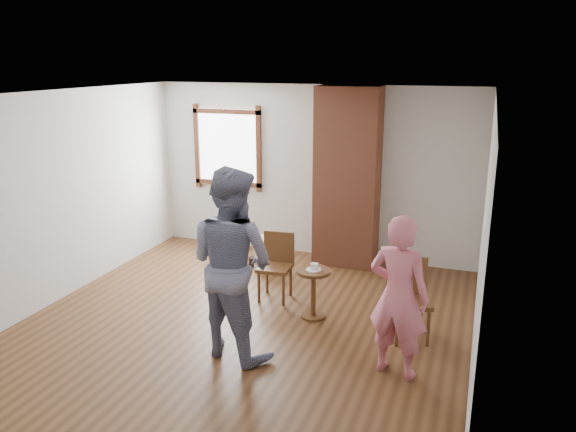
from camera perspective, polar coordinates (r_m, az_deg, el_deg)
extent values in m
plane|color=brown|center=(6.52, -4.92, -11.37)|extent=(5.50, 5.50, 0.00)
cube|color=silver|center=(8.54, 2.52, 4.50)|extent=(5.00, 0.04, 2.60)
cube|color=silver|center=(7.41, -23.06, 1.50)|extent=(0.04, 5.50, 2.60)
cube|color=silver|center=(5.52, 19.15, -2.71)|extent=(0.04, 5.50, 2.60)
cube|color=white|center=(5.81, -5.53, 12.09)|extent=(5.00, 5.50, 0.04)
cube|color=#5A2F1A|center=(8.96, -6.18, 6.90)|extent=(1.14, 0.06, 1.34)
cube|color=white|center=(8.97, -6.13, 6.92)|extent=(1.00, 0.02, 1.20)
cube|color=#AD5B3D|center=(8.15, 6.04, 3.88)|extent=(0.90, 0.50, 2.60)
cylinder|color=tan|center=(8.12, -2.18, -3.84)|extent=(0.40, 0.40, 0.49)
cylinder|color=black|center=(8.32, -3.56, -4.65)|extent=(0.18, 0.18, 0.14)
cube|color=brown|center=(7.08, -1.34, -5.28)|extent=(0.42, 0.42, 0.05)
cylinder|color=brown|center=(7.07, -2.98, -7.19)|extent=(0.04, 0.04, 0.42)
cylinder|color=brown|center=(6.97, -0.47, -7.49)|extent=(0.04, 0.04, 0.42)
cylinder|color=brown|center=(7.35, -2.15, -6.26)|extent=(0.04, 0.04, 0.42)
cylinder|color=brown|center=(7.26, 0.27, -6.53)|extent=(0.04, 0.04, 0.42)
cube|color=brown|center=(7.17, -0.92, -3.20)|extent=(0.40, 0.06, 0.42)
cube|color=brown|center=(6.24, 12.34, -8.51)|extent=(0.52, 0.52, 0.05)
cylinder|color=brown|center=(6.16, 11.01, -11.05)|extent=(0.04, 0.04, 0.44)
cylinder|color=brown|center=(6.23, 14.06, -10.92)|extent=(0.04, 0.04, 0.44)
cylinder|color=brown|center=(6.45, 10.46, -9.73)|extent=(0.04, 0.04, 0.44)
cylinder|color=brown|center=(6.52, 13.37, -9.63)|extent=(0.04, 0.04, 0.44)
cube|color=brown|center=(6.32, 12.11, -6.02)|extent=(0.40, 0.17, 0.44)
cylinder|color=brown|center=(6.54, 2.62, -5.65)|extent=(0.40, 0.40, 0.04)
cylinder|color=brown|center=(6.65, 2.59, -7.97)|extent=(0.06, 0.06, 0.54)
cylinder|color=brown|center=(6.77, 2.56, -10.11)|extent=(0.28, 0.28, 0.03)
cylinder|color=white|center=(6.53, 2.62, -5.45)|extent=(0.18, 0.18, 0.01)
cube|color=white|center=(6.52, 2.71, -5.18)|extent=(0.08, 0.07, 0.06)
imported|color=#15173B|center=(5.67, -5.71, -4.76)|extent=(1.14, 1.00, 1.97)
imported|color=#D56A7C|center=(5.42, 11.17, -8.05)|extent=(0.65, 0.50, 1.61)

